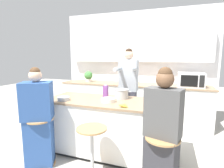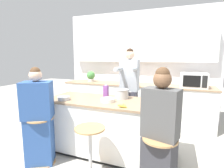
# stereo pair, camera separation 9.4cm
# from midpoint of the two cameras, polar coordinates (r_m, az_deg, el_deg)

# --- Properties ---
(ground_plane) EXTENTS (16.00, 16.00, 0.00)m
(ground_plane) POSITION_cam_midpoint_polar(r_m,az_deg,el_deg) (3.10, -1.46, -21.45)
(ground_plane) COLOR #B2ADA3
(wall_back) EXTENTS (3.81, 0.22, 2.70)m
(wall_back) POSITION_cam_midpoint_polar(r_m,az_deg,el_deg) (4.52, 7.11, 8.43)
(wall_back) COLOR white
(wall_back) RESTS_ON ground_plane
(back_counter) EXTENTS (3.54, 0.68, 0.92)m
(back_counter) POSITION_cam_midpoint_polar(r_m,az_deg,el_deg) (4.34, 5.93, -5.96)
(back_counter) COLOR white
(back_counter) RESTS_ON ground_plane
(kitchen_island) EXTENTS (2.10, 0.81, 0.88)m
(kitchen_island) POSITION_cam_midpoint_polar(r_m,az_deg,el_deg) (2.90, -1.49, -13.78)
(kitchen_island) COLOR black
(kitchen_island) RESTS_ON ground_plane
(bar_stool_leftmost) EXTENTS (0.38, 0.38, 0.70)m
(bar_stool_leftmost) POSITION_cam_midpoint_polar(r_m,az_deg,el_deg) (2.84, -23.12, -16.31)
(bar_stool_leftmost) COLOR tan
(bar_stool_leftmost) RESTS_ON ground_plane
(bar_stool_center) EXTENTS (0.38, 0.38, 0.70)m
(bar_stool_center) POSITION_cam_midpoint_polar(r_m,az_deg,el_deg) (2.37, -7.71, -20.97)
(bar_stool_center) COLOR tan
(bar_stool_center) RESTS_ON ground_plane
(bar_stool_rightmost) EXTENTS (0.38, 0.38, 0.70)m
(bar_stool_rightmost) POSITION_cam_midpoint_polar(r_m,az_deg,el_deg) (2.19, 14.55, -23.89)
(bar_stool_rightmost) COLOR tan
(bar_stool_rightmost) RESTS_ON ground_plane
(person_cooking) EXTENTS (0.34, 0.55, 1.72)m
(person_cooking) POSITION_cam_midpoint_polar(r_m,az_deg,el_deg) (3.36, 4.51, -3.25)
(person_cooking) COLOR #383842
(person_cooking) RESTS_ON ground_plane
(person_wrapped_blanket) EXTENTS (0.49, 0.44, 1.43)m
(person_wrapped_blanket) POSITION_cam_midpoint_polar(r_m,az_deg,el_deg) (2.74, -23.88, -10.77)
(person_wrapped_blanket) COLOR #2D5193
(person_wrapped_blanket) RESTS_ON ground_plane
(person_seated_near) EXTENTS (0.42, 0.34, 1.46)m
(person_seated_near) POSITION_cam_midpoint_polar(r_m,az_deg,el_deg) (2.07, 14.79, -16.83)
(person_seated_near) COLOR #333338
(person_seated_near) RESTS_ON ground_plane
(cooking_pot) EXTENTS (0.32, 0.24, 0.16)m
(cooking_pot) POSITION_cam_midpoint_polar(r_m,az_deg,el_deg) (2.88, 2.18, -3.20)
(cooking_pot) COLOR #B7BABC
(cooking_pot) RESTS_ON kitchen_island
(fruit_bowl) EXTENTS (0.19, 0.19, 0.06)m
(fruit_bowl) POSITION_cam_midpoint_polar(r_m,az_deg,el_deg) (2.87, -16.50, -4.61)
(fruit_bowl) COLOR #B7BABC
(fruit_bowl) RESTS_ON kitchen_island
(mixing_bowl_steel) EXTENTS (0.22, 0.22, 0.06)m
(mixing_bowl_steel) POSITION_cam_midpoint_polar(r_m,az_deg,el_deg) (2.67, -2.13, -5.24)
(mixing_bowl_steel) COLOR white
(mixing_bowl_steel) RESTS_ON kitchen_island
(coffee_cup_near) EXTENTS (0.10, 0.07, 0.09)m
(coffee_cup_near) POSITION_cam_midpoint_polar(r_m,az_deg,el_deg) (2.42, 10.43, -6.51)
(coffee_cup_near) COLOR #DB4C51
(coffee_cup_near) RESTS_ON kitchen_island
(coffee_cup_far) EXTENTS (0.11, 0.08, 0.10)m
(coffee_cup_far) POSITION_cam_midpoint_polar(r_m,az_deg,el_deg) (2.33, 15.31, -7.10)
(coffee_cup_far) COLOR orange
(coffee_cup_far) RESTS_ON kitchen_island
(banana_bunch) EXTENTS (0.15, 0.11, 0.05)m
(banana_bunch) POSITION_cam_midpoint_polar(r_m,az_deg,el_deg) (2.39, 2.70, -7.06)
(banana_bunch) COLOR yellow
(banana_bunch) RESTS_ON kitchen_island
(juice_carton) EXTENTS (0.07, 0.07, 0.22)m
(juice_carton) POSITION_cam_midpoint_polar(r_m,az_deg,el_deg) (2.94, -3.00, -2.46)
(juice_carton) COLOR #7A428E
(juice_carton) RESTS_ON kitchen_island
(microwave) EXTENTS (0.53, 0.38, 0.31)m
(microwave) POSITION_cam_midpoint_polar(r_m,az_deg,el_deg) (4.09, 23.74, 1.24)
(microwave) COLOR white
(microwave) RESTS_ON back_counter
(potted_plant) EXTENTS (0.22, 0.22, 0.27)m
(potted_plant) POSITION_cam_midpoint_polar(r_m,az_deg,el_deg) (4.64, -8.27, 2.57)
(potted_plant) COLOR beige
(potted_plant) RESTS_ON back_counter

